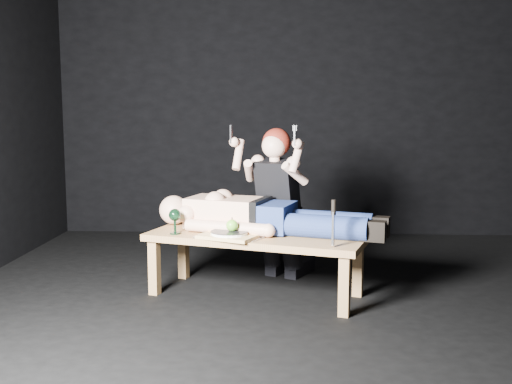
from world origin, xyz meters
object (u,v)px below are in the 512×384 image
(kneeling_woman, at_px, (282,202))
(goblet, at_px, (175,221))
(serving_tray, at_px, (229,236))
(table, at_px, (256,265))
(lying_man, at_px, (268,212))
(carving_knife, at_px, (333,223))

(kneeling_woman, height_order, goblet, kneeling_woman)
(serving_tray, xyz_separation_m, goblet, (-0.40, 0.11, 0.08))
(table, xyz_separation_m, lying_man, (0.09, 0.11, 0.37))
(lying_man, height_order, serving_tray, lying_man)
(table, bearing_deg, kneeling_woman, 86.56)
(lying_man, xyz_separation_m, carving_knife, (0.44, -0.49, 0.01))
(carving_knife, bearing_deg, kneeling_woman, 128.82)
(lying_man, relative_size, kneeling_woman, 1.37)
(serving_tray, height_order, goblet, goblet)
(lying_man, relative_size, goblet, 9.23)
(lying_man, bearing_deg, carving_knife, -31.04)
(kneeling_woman, relative_size, carving_knife, 3.97)
(kneeling_woman, height_order, carving_knife, kneeling_woman)
(table, relative_size, serving_tray, 4.00)
(kneeling_woman, bearing_deg, carving_knife, -41.35)
(table, height_order, lying_man, lying_man)
(table, distance_m, carving_knife, 0.75)
(goblet, xyz_separation_m, carving_knife, (1.10, -0.37, 0.06))
(lying_man, bearing_deg, table, -111.82)
(carving_knife, bearing_deg, lying_man, 148.96)
(kneeling_woman, xyz_separation_m, goblet, (-0.76, -0.50, -0.07))
(table, xyz_separation_m, kneeling_woman, (0.18, 0.48, 0.39))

